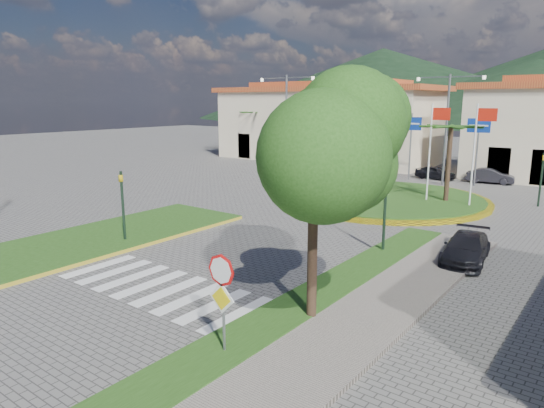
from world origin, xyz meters
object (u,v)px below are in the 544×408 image
Objects in this scene: deciduous_tree at (314,139)px; car_side_right at (466,248)px; car_dark_a at (435,173)px; roundabout_island at (384,198)px; car_dark_b at (490,176)px; white_van at (348,165)px; stop_sign at (222,288)px.

deciduous_tree is 1.80× the size of car_side_right.
car_side_right is (7.86, -19.40, 0.02)m from car_dark_a.
roundabout_island is 1.87× the size of deciduous_tree.
car_dark_b is (3.63, 10.97, 0.39)m from roundabout_island.
car_dark_a is 0.92× the size of car_dark_b.
white_van is 1.23× the size of car_side_right.
stop_sign reaches higher than car_dark_b.
deciduous_tree is at bearing -159.76° from car_dark_a.
stop_sign reaches higher than white_van.
car_dark_b is at bearing 93.40° from car_side_right.
roundabout_island is 4.79× the size of stop_sign.
stop_sign is at bearing -101.18° from deciduous_tree.
roundabout_island is at bearing 103.73° from stop_sign.
car_side_right is at bearing 75.94° from deciduous_tree.
white_van is (-13.36, 26.75, -4.53)m from deciduous_tree.
stop_sign is at bearing -140.62° from white_van.
deciduous_tree reaches higher than car_dark_a.
deciduous_tree is (5.50, -17.00, 5.01)m from roundabout_island.
car_side_right is (2.00, 7.98, -4.63)m from deciduous_tree.
deciduous_tree is at bearing 175.24° from car_dark_b.
car_dark_a is (-5.86, 27.39, -4.64)m from deciduous_tree.
car_dark_b is at bearing 92.34° from stop_sign.
roundabout_island is at bearing 107.91° from deciduous_tree.
car_dark_a is 20.93m from car_side_right.
deciduous_tree reaches higher than stop_sign.
car_dark_a is 4.04m from car_dark_b.
car_dark_a is (7.50, 0.63, -0.12)m from white_van.
car_side_right is (15.36, -18.77, -0.10)m from white_van.
deciduous_tree is 9.44m from car_side_right.
deciduous_tree reaches higher than roundabout_island.
roundabout_island is 20.69m from stop_sign.
roundabout_island is at bearing 122.18° from car_side_right.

